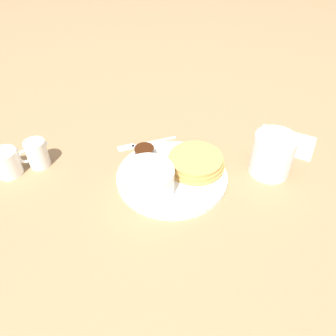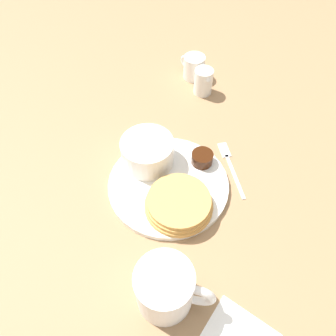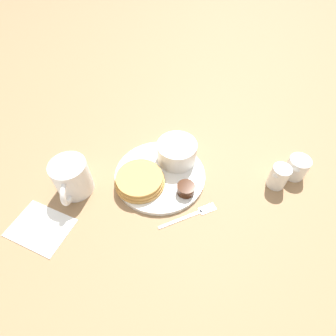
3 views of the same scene
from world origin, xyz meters
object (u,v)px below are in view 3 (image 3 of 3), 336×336
at_px(coffee_mug, 72,178).
at_px(creamer_pitcher_near, 279,176).
at_px(creamer_pitcher_far, 297,167).
at_px(bowl, 177,151).
at_px(plate, 160,175).
at_px(fork, 194,214).

distance_m(coffee_mug, creamer_pitcher_near, 0.52).
distance_m(creamer_pitcher_near, creamer_pitcher_far, 0.07).
xyz_separation_m(bowl, creamer_pitcher_near, (0.26, 0.07, -0.01)).
bearing_deg(creamer_pitcher_far, plate, -147.88).
relative_size(plate, creamer_pitcher_near, 3.58).
bearing_deg(plate, fork, -22.60).
height_order(plate, creamer_pitcher_near, creamer_pitcher_near).
relative_size(creamer_pitcher_near, fork, 0.52).
height_order(bowl, creamer_pitcher_near, bowl).
xyz_separation_m(coffee_mug, fork, (0.30, 0.09, -0.05)).
xyz_separation_m(bowl, coffee_mug, (-0.18, -0.22, 0.00)).
bearing_deg(creamer_pitcher_far, fork, -125.07).
height_order(creamer_pitcher_far, fork, creamer_pitcher_far).
bearing_deg(creamer_pitcher_far, coffee_mug, -144.20).
bearing_deg(coffee_mug, plate, 41.87).
bearing_deg(coffee_mug, fork, 17.14).
height_order(plate, coffee_mug, coffee_mug).
xyz_separation_m(bowl, fork, (0.12, -0.12, -0.04)).
bearing_deg(fork, plate, 157.40).
height_order(coffee_mug, creamer_pitcher_near, coffee_mug).
bearing_deg(creamer_pitcher_near, fork, -126.67).
distance_m(bowl, coffee_mug, 0.28).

